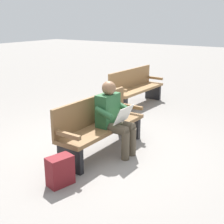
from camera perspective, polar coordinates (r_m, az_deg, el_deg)
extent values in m
plane|color=gray|center=(5.08, -1.61, -7.37)|extent=(40.00, 40.00, 0.00)
cube|color=brown|center=(4.92, -1.65, -2.92)|extent=(1.81, 0.52, 0.06)
cube|color=brown|center=(4.96, -3.68, 0.34)|extent=(1.80, 0.09, 0.45)
cube|color=brown|center=(5.55, 3.54, 1.03)|extent=(0.07, 0.48, 0.06)
cube|color=brown|center=(4.26, -8.47, -4.22)|extent=(0.07, 0.48, 0.06)
cube|color=black|center=(5.62, 3.20, -2.76)|extent=(0.09, 0.43, 0.39)
cube|color=black|center=(4.44, -7.81, -8.55)|extent=(0.09, 0.43, 0.39)
cube|color=#23512D|center=(4.85, -0.78, 0.39)|extent=(0.40, 0.23, 0.52)
sphere|color=brown|center=(4.74, -0.60, 4.51)|extent=(0.22, 0.22, 0.22)
cylinder|color=#4C4233|center=(4.89, 1.92, -2.49)|extent=(0.16, 0.42, 0.15)
cylinder|color=#4C4233|center=(4.73, 0.60, -3.16)|extent=(0.16, 0.42, 0.15)
cylinder|color=#4C4233|center=(4.88, 3.76, -5.56)|extent=(0.13, 0.13, 0.45)
cylinder|color=#4C4233|center=(4.73, 2.50, -6.34)|extent=(0.13, 0.13, 0.45)
cylinder|color=#23512D|center=(4.98, 1.76, 1.14)|extent=(0.10, 0.31, 0.18)
cylinder|color=#23512D|center=(4.60, -1.50, -0.22)|extent=(0.10, 0.31, 0.18)
cube|color=silver|center=(4.69, 2.21, -0.52)|extent=(0.40, 0.14, 0.27)
cube|color=maroon|center=(4.11, -9.66, -10.75)|extent=(0.38, 0.28, 0.40)
cube|color=maroon|center=(4.23, -10.54, -10.86)|extent=(0.24, 0.10, 0.18)
cube|color=olive|center=(7.59, 4.80, 4.27)|extent=(1.82, 0.56, 0.06)
cube|color=olive|center=(7.65, 3.46, 6.35)|extent=(1.80, 0.13, 0.45)
cube|color=olive|center=(8.29, 7.92, 6.31)|extent=(0.08, 0.48, 0.06)
cube|color=olive|center=(6.87, 1.10, 4.22)|extent=(0.08, 0.48, 0.06)
cube|color=black|center=(8.32, 7.65, 3.73)|extent=(0.10, 0.44, 0.39)
cube|color=black|center=(7.00, 1.32, 1.30)|extent=(0.10, 0.44, 0.39)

